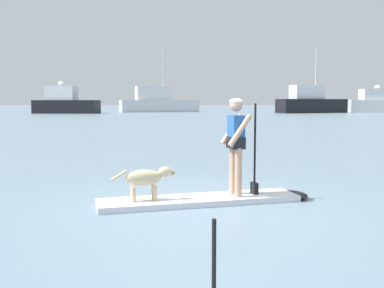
% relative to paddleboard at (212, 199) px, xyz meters
% --- Properties ---
extents(ground_plane, '(400.00, 400.00, 0.00)m').
position_rel_paddleboard_xyz_m(ground_plane, '(-0.23, -0.03, -0.05)').
color(ground_plane, slate).
extents(paddleboard, '(3.73, 1.25, 0.10)m').
position_rel_paddleboard_xyz_m(paddleboard, '(0.00, 0.00, 0.00)').
color(paddleboard, silver).
rests_on(paddleboard, ground_plane).
extents(person_paddler, '(0.64, 0.53, 1.65)m').
position_rel_paddleboard_xyz_m(person_paddler, '(0.43, 0.06, 1.01)').
color(person_paddler, tan).
rests_on(person_paddler, paddleboard).
extents(dog, '(1.04, 0.30, 0.54)m').
position_rel_paddleboard_xyz_m(dog, '(-1.10, -0.16, 0.41)').
color(dog, '#CCB78C').
rests_on(dog, paddleboard).
extents(moored_boat_outer, '(9.44, 4.99, 4.52)m').
position_rel_paddleboard_xyz_m(moored_boat_outer, '(-11.33, 57.89, 1.42)').
color(moored_boat_outer, black).
rests_on(moored_boat_outer, ground_plane).
extents(moored_boat_port, '(12.87, 5.38, 10.54)m').
position_rel_paddleboard_xyz_m(moored_boat_port, '(2.09, 64.55, 1.49)').
color(moored_boat_port, silver).
rests_on(moored_boat_port, ground_plane).
extents(moored_boat_far_port, '(11.19, 5.36, 9.52)m').
position_rel_paddleboard_xyz_m(moored_boat_far_port, '(24.35, 56.74, 1.50)').
color(moored_boat_far_port, black).
rests_on(moored_boat_far_port, ground_plane).
extents(moored_boat_starboard, '(11.50, 2.83, 4.27)m').
position_rel_paddleboard_xyz_m(moored_boat_starboard, '(37.03, 59.51, 1.35)').
color(moored_boat_starboard, white).
rests_on(moored_boat_starboard, ground_plane).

